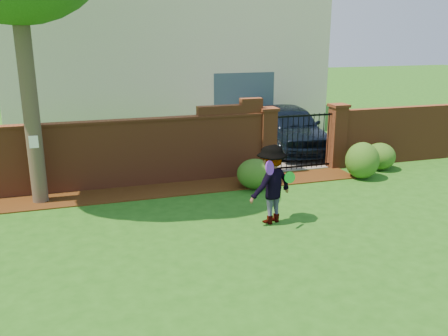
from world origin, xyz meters
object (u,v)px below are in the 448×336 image
object	(u,v)px
man	(272,185)
frisbee_purple	(270,168)
car	(292,129)
frisbee_green	(290,177)

from	to	relation	value
man	frisbee_purple	size ratio (longest dim) A/B	5.81
car	frisbee_purple	world-z (taller)	car
frisbee_purple	frisbee_green	world-z (taller)	frisbee_purple
car	frisbee_purple	xyz separation A→B (m)	(-3.30, -5.96, 0.56)
car	man	xyz separation A→B (m)	(-3.07, -5.59, 0.07)
car	frisbee_purple	bearing A→B (deg)	-113.13
man	frisbee_purple	bearing A→B (deg)	36.82
frisbee_purple	man	bearing A→B (deg)	58.74
car	man	size ratio (longest dim) A/B	2.67
frisbee_purple	frisbee_green	distance (m)	0.74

